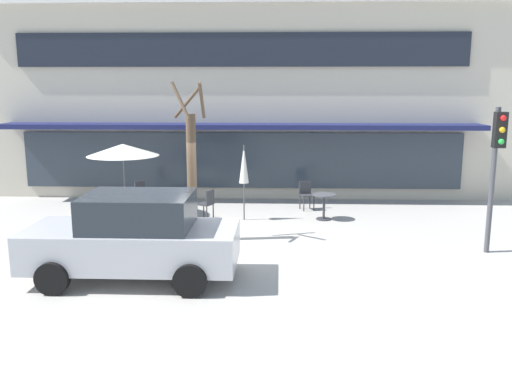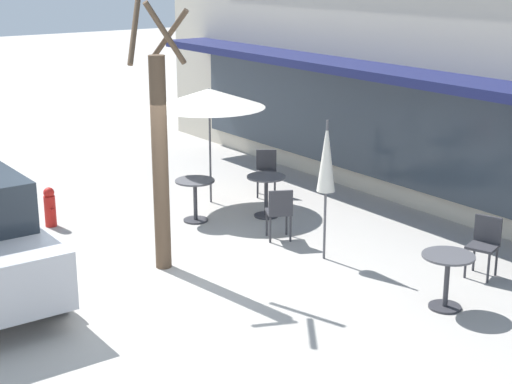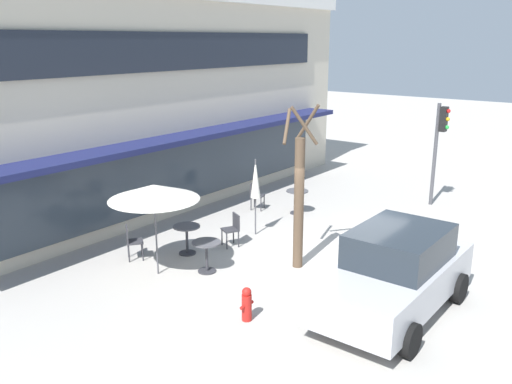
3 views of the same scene
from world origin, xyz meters
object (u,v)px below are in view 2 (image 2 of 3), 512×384
fire_hydrant (50,207)px  street_tree (160,153)px  cafe_table_streetside (447,272)px  cafe_chair_2 (266,169)px  cafe_table_near_wall (266,189)px  cafe_table_by_tree (195,193)px  patio_umbrella_green_folded (326,157)px  cafe_chair_1 (485,242)px  cafe_chair_0 (279,210)px  patio_umbrella_cream_folded (209,98)px

fire_hydrant → street_tree: bearing=13.1°
cafe_table_streetside → fire_hydrant: size_ratio=1.08×
street_tree → cafe_chair_2: bearing=121.4°
cafe_chair_2 → fire_hydrant: cafe_chair_2 is taller
cafe_chair_2 → cafe_table_near_wall: bearing=-36.7°
cafe_table_by_tree → patio_umbrella_green_folded: size_ratio=0.35×
cafe_chair_2 → cafe_chair_1: bearing=1.0°
cafe_chair_2 → street_tree: bearing=-58.6°
street_tree → cafe_chair_1: bearing=50.1°
cafe_chair_0 → cafe_table_streetside: bearing=3.0°
cafe_table_streetside → cafe_chair_2: (-5.68, 1.24, 0.01)m
cafe_table_near_wall → cafe_chair_2: size_ratio=0.85×
cafe_table_by_tree → fire_hydrant: cafe_table_by_tree is taller
cafe_chair_1 → fire_hydrant: 7.30m
cafe_table_streetside → patio_umbrella_cream_folded: (-5.89, 0.07, 1.51)m
patio_umbrella_cream_folded → street_tree: bearing=-45.0°
cafe_chair_0 → street_tree: street_tree is taller
cafe_chair_0 → cafe_chair_2: size_ratio=1.00×
cafe_chair_2 → cafe_chair_0: bearing=-32.0°
cafe_table_streetside → street_tree: bearing=-146.5°
cafe_table_near_wall → cafe_chair_0: 1.29m
patio_umbrella_green_folded → cafe_chair_1: size_ratio=2.47×
cafe_chair_2 → street_tree: 4.35m
cafe_table_streetside → cafe_chair_0: bearing=-177.0°
cafe_table_streetside → patio_umbrella_cream_folded: 6.08m
patio_umbrella_cream_folded → cafe_chair_1: patio_umbrella_cream_folded is taller
cafe_chair_0 → cafe_chair_2: bearing=148.0°
cafe_table_streetside → cafe_table_by_tree: (-5.09, -0.77, 0.00)m
cafe_table_by_tree → cafe_chair_0: cafe_chair_0 is taller
cafe_table_near_wall → cafe_table_streetside: same height
street_tree → fire_hydrant: bearing=-166.9°
cafe_table_near_wall → cafe_chair_0: (1.15, -0.58, 0.01)m
cafe_table_streetside → cafe_chair_1: size_ratio=0.85×
patio_umbrella_cream_folded → fire_hydrant: size_ratio=3.12×
cafe_table_near_wall → cafe_chair_1: (4.11, 0.93, 0.01)m
cafe_table_by_tree → cafe_chair_1: size_ratio=0.85×
cafe_table_near_wall → cafe_chair_0: cafe_chair_0 is taller
cafe_table_near_wall → patio_umbrella_green_folded: 2.54m
cafe_table_by_tree → cafe_table_near_wall: bearing=65.7°
patio_umbrella_cream_folded → street_tree: 3.39m
cafe_chair_1 → cafe_table_by_tree: bearing=-155.6°
patio_umbrella_cream_folded → cafe_table_near_wall: bearing=14.1°
cafe_chair_0 → cafe_table_near_wall: bearing=153.2°
cafe_table_by_tree → cafe_table_streetside: bearing=8.6°
cafe_chair_0 → cafe_chair_1: 3.32m
patio_umbrella_cream_folded → cafe_chair_0: bearing=-5.6°
patio_umbrella_green_folded → cafe_chair_1: patio_umbrella_green_folded is taller
cafe_chair_1 → fire_hydrant: (-5.89, -4.31, -0.17)m
cafe_chair_1 → cafe_chair_2: bearing=-179.0°
patio_umbrella_cream_folded → fire_hydrant: bearing=-98.2°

